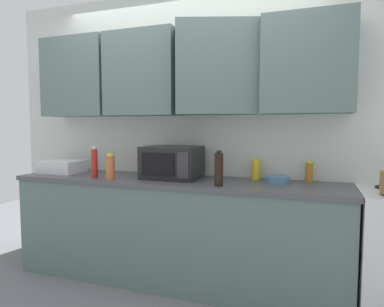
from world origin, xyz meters
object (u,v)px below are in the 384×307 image
Objects in this scene: bottle_amber_vinegar at (309,172)px; bottle_red_sauce at (95,163)px; bottle_spice_jar at (110,167)px; bowl_ceramic_small at (277,180)px; dish_rack at (62,167)px; bottle_yellow_mustard at (256,170)px; microwave at (172,162)px; bottle_soy_dark at (219,169)px.

bottle_red_sauce is at bearing -167.61° from bottle_amber_vinegar.
bottle_spice_jar is (-1.60, -0.42, 0.02)m from bottle_amber_vinegar.
bowl_ceramic_small is (-0.24, -0.13, -0.06)m from bottle_amber_vinegar.
bowl_ceramic_small is (1.54, 0.26, -0.11)m from bottle_red_sauce.
bottle_yellow_mustard reaches higher than dish_rack.
microwave reaches higher than dish_rack.
bowl_ceramic_small is at bearing 35.94° from bottle_soy_dark.
bottle_yellow_mustard and bottle_amber_vinegar have the same top height.
bottle_spice_jar is at bearing -155.44° from microwave.
bottle_spice_jar reaches higher than bottle_amber_vinegar.
bottle_yellow_mustard is 1.40m from bottle_red_sauce.
bottle_red_sauce is 0.18m from bottle_spice_jar.
bottle_red_sauce is 1.03× the size of bottle_soy_dark.
bottle_red_sauce is at bearing -170.30° from bowl_ceramic_small.
dish_rack is (-1.15, -0.02, -0.08)m from microwave.
dish_rack is 1.41× the size of bottle_soy_dark.
bottle_red_sauce reaches higher than bottle_yellow_mustard.
bottle_amber_vinegar is (1.78, 0.39, -0.05)m from bottle_red_sauce.
bottle_soy_dark is at bearing -0.16° from bottle_spice_jar.
bottle_red_sauce reaches higher than bottle_soy_dark.
bottle_amber_vinegar is at bearing 1.86° from bottle_yellow_mustard.
bottle_red_sauce is at bearing -19.02° from dish_rack.
microwave reaches higher than bowl_ceramic_small.
bottle_spice_jar is (0.67, -0.20, 0.05)m from dish_rack.
microwave is 1.16m from dish_rack.
bowl_ceramic_small is (0.19, -0.11, -0.06)m from bottle_yellow_mustard.
bottle_spice_jar reaches higher than bowl_ceramic_small.
dish_rack is 0.70m from bottle_spice_jar.
bottle_soy_dark reaches higher than bowl_ceramic_small.
bottle_amber_vinegar is at bearing 12.39° from bottle_red_sauce.
microwave is 1.79× the size of bottle_soy_dark.
bottle_amber_vinegar is 0.27m from bowl_ceramic_small.
bowl_ceramic_small is (1.36, 0.29, -0.08)m from bottle_spice_jar.
bottle_soy_dark is at bearing -1.51° from bottle_red_sauce.
microwave is 2.78× the size of bottle_yellow_mustard.
bottle_spice_jar is (-1.17, -0.40, 0.02)m from bottle_yellow_mustard.
bottle_spice_jar is 1.20× the size of bowl_ceramic_small.
bottle_red_sauce is at bearing -164.43° from bottle_yellow_mustard.
bottle_spice_jar reaches higher than bottle_yellow_mustard.
bowl_ceramic_small is at bearing -30.63° from bottle_yellow_mustard.
dish_rack is 0.53m from bottle_red_sauce.
bottle_yellow_mustard is (0.69, 0.18, -0.06)m from microwave.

